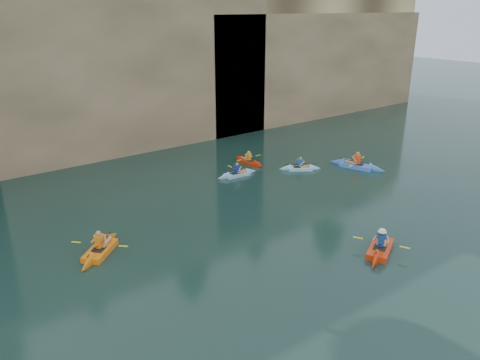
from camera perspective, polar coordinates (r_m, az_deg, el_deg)
ground at (r=17.49m, az=13.08°, el=-15.05°), size 160.00×160.00×0.00m
cliff at (r=40.57m, az=-21.22°, el=13.41°), size 70.00×16.00×12.00m
cliff_slab_center at (r=34.35m, az=-14.20°, el=12.60°), size 24.00×2.40×11.40m
cliff_slab_east at (r=46.08m, az=9.94°, el=13.77°), size 26.00×2.40×9.84m
sea_cave_center at (r=32.66m, az=-22.78°, el=3.88°), size 3.50×1.00×3.20m
sea_cave_east at (r=38.20m, az=-2.20°, el=8.67°), size 5.00×1.00×4.50m
main_kayaker at (r=21.33m, az=16.73°, el=-7.96°), size 3.52×2.31×1.31m
kayaker_orange at (r=21.23m, az=-16.68°, el=-8.14°), size 3.05×2.95×1.32m
kayaker_ltblue_near at (r=30.70m, az=7.33°, el=1.48°), size 2.62×2.10×1.08m
kayaker_red_far at (r=31.78m, az=1.08°, el=2.31°), size 2.14×2.94×1.07m
kayaker_ltblue_mid at (r=29.34m, az=-0.37°, el=0.75°), size 2.89×2.16×1.08m
kayaker_blue_east at (r=31.77m, az=14.04°, el=1.74°), size 2.51×3.85×1.35m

